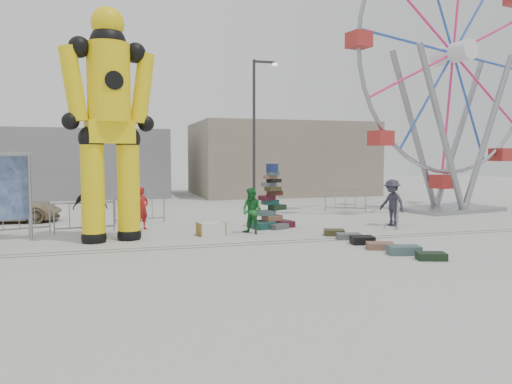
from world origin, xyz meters
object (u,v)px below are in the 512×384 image
object	(u,v)px
barricade_dummy_a	(19,218)
pedestrian_green	(252,211)
suitcase_tower	(271,210)
barricade_dummy_c	(140,210)
barricade_wheel_front	(398,212)
pedestrian_black	(90,208)
lamp_post_left	(124,124)
parked_suv	(9,209)
barricade_dummy_b	(85,217)
pedestrian_grey	(392,203)
lamp_post_right	(256,124)
crash_test_dummy	(109,115)
barricade_wheel_back	(345,200)
pedestrian_red	(142,208)
ferris_wheel	(453,74)
steamer_trunk	(211,229)

from	to	relation	value
barricade_dummy_a	pedestrian_green	xyz separation A→B (m)	(7.72, -2.22, 0.24)
suitcase_tower	barricade_dummy_c	world-z (taller)	suitcase_tower
barricade_wheel_front	barricade_dummy_c	bearing A→B (deg)	101.62
suitcase_tower	pedestrian_black	distance (m)	6.48
barricade_wheel_front	pedestrian_green	world-z (taller)	pedestrian_green
suitcase_tower	barricade_wheel_front	xyz separation A→B (m)	(4.71, -1.14, -0.12)
lamp_post_left	parked_suv	bearing A→B (deg)	-126.31
suitcase_tower	barricade_dummy_b	xyz separation A→B (m)	(-6.69, 0.67, -0.12)
barricade_dummy_b	pedestrian_grey	size ratio (longest dim) A/B	1.12
lamp_post_right	barricade_wheel_front	distance (m)	11.20
crash_test_dummy	barricade_wheel_front	bearing A→B (deg)	-11.55
barricade_wheel_back	parked_suv	xyz separation A→B (m)	(-14.96, 0.22, 0.01)
pedestrian_black	pedestrian_red	bearing A→B (deg)	-150.87
barricade_wheel_front	parked_suv	world-z (taller)	parked_suv
ferris_wheel	parked_suv	bearing A→B (deg)	165.29
lamp_post_left	barricade_wheel_back	xyz separation A→B (m)	(10.15, -6.76, -3.93)
barricade_wheel_back	parked_suv	world-z (taller)	parked_suv
crash_test_dummy	pedestrian_grey	size ratio (longest dim) A/B	4.18
barricade_wheel_back	suitcase_tower	bearing A→B (deg)	-100.80
suitcase_tower	pedestrian_black	size ratio (longest dim) A/B	1.27
lamp_post_left	barricade_dummy_a	size ratio (longest dim) A/B	4.00
steamer_trunk	pedestrian_green	distance (m)	1.54
lamp_post_left	crash_test_dummy	distance (m)	12.50
lamp_post_left	parked_suv	world-z (taller)	lamp_post_left
ferris_wheel	pedestrian_grey	size ratio (longest dim) A/B	7.54
barricade_dummy_c	parked_suv	size ratio (longest dim) A/B	0.50
barricade_dummy_a	lamp_post_left	bearing A→B (deg)	50.51
barricade_dummy_c	pedestrian_grey	size ratio (longest dim) A/B	1.12
crash_test_dummy	parked_suv	world-z (taller)	crash_test_dummy
pedestrian_red	barricade_dummy_a	bearing A→B (deg)	134.39
pedestrian_black	barricade_wheel_front	bearing A→B (deg)	177.08
lamp_post_left	barricade_dummy_a	world-z (taller)	lamp_post_left
ferris_wheel	pedestrian_green	xyz separation A→B (m)	(-11.33, -4.22, -5.86)
barricade_wheel_back	pedestrian_black	distance (m)	12.47
barricade_wheel_front	pedestrian_grey	size ratio (longest dim) A/B	1.12
barricade_dummy_a	barricade_wheel_back	bearing A→B (deg)	-5.11
pedestrian_red	barricade_dummy_b	bearing A→B (deg)	139.89
lamp_post_right	suitcase_tower	distance (m)	9.99
ferris_wheel	pedestrian_red	bearing A→B (deg)	177.95
barricade_wheel_back	steamer_trunk	bearing A→B (deg)	-105.04
parked_suv	lamp_post_left	bearing A→B (deg)	-33.59
crash_test_dummy	barricade_dummy_c	xyz separation A→B (m)	(1.12, 4.03, -3.40)
crash_test_dummy	pedestrian_grey	world-z (taller)	crash_test_dummy
pedestrian_green	parked_suv	world-z (taller)	pedestrian_green
barricade_dummy_a	barricade_dummy_b	size ratio (longest dim) A/B	1.00
barricade_dummy_c	pedestrian_black	size ratio (longest dim) A/B	1.06
barricade_dummy_a	pedestrian_grey	world-z (taller)	pedestrian_grey
barricade_dummy_b	barricade_dummy_c	world-z (taller)	same
suitcase_tower	parked_suv	bearing A→B (deg)	141.35
lamp_post_right	barricade_dummy_b	world-z (taller)	lamp_post_right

